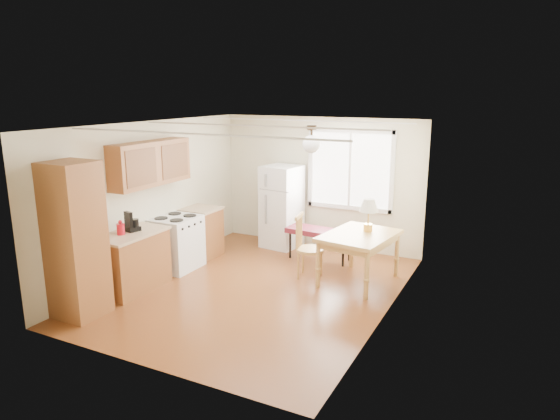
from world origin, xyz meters
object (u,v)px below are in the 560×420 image
Objects in this scene: bench at (320,233)px; refrigerator at (282,207)px; chair at (304,242)px; dining_table at (359,240)px.

refrigerator is at bearing 161.11° from bench.
chair is at bearing -80.35° from bench.
bench is 1.19× the size of chair.
chair is (-0.87, -0.17, -0.10)m from dining_table.
refrigerator is 1.70m from chair.
chair is at bearing -43.51° from refrigerator.
dining_table reaches higher than bench.
bench is at bearing 86.52° from chair.
bench is at bearing 150.63° from dining_table.
refrigerator reaches higher than chair.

